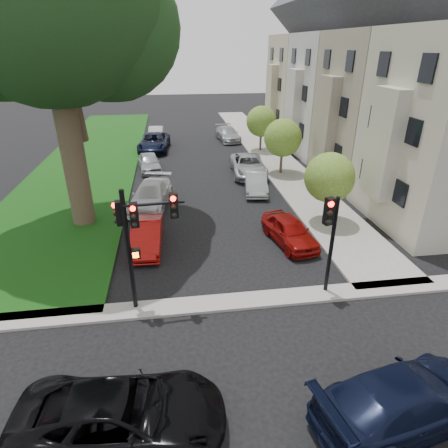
{
  "coord_description": "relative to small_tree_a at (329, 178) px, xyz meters",
  "views": [
    {
      "loc": [
        -2.09,
        -9.65,
        9.13
      ],
      "look_at": [
        0.0,
        5.0,
        2.0
      ],
      "focal_mm": 30.0,
      "sensor_mm": 36.0,
      "label": 1
    }
  ],
  "objects": [
    {
      "name": "car_cross_near",
      "position": [
        -9.95,
        -11.46,
        -1.95
      ],
      "size": [
        5.45,
        2.8,
        1.47
      ],
      "primitive_type": "imported",
      "rotation": [
        0.0,
        0.0,
        1.5
      ],
      "color": "black",
      "rests_on": "ground"
    },
    {
      "name": "traffic_signal_secondary",
      "position": [
        -2.58,
        -6.28,
        0.22
      ],
      "size": [
        0.56,
        0.45,
        4.16
      ],
      "color": "black",
      "rests_on": "ground"
    },
    {
      "name": "small_tree_a",
      "position": [
        0.0,
        0.0,
        0.0
      ],
      "size": [
        2.69,
        2.69,
        4.03
      ],
      "color": "brown",
      "rests_on": "ground"
    },
    {
      "name": "house_b",
      "position": [
        6.25,
        7.03,
        4.25
      ],
      "size": [
        7.7,
        7.55,
        15.97
      ],
      "color": "gray",
      "rests_on": "ground"
    },
    {
      "name": "car_parked_6",
      "position": [
        -9.71,
        3.82,
        -1.94
      ],
      "size": [
        2.99,
        5.4,
        1.48
      ],
      "primitive_type": "imported",
      "rotation": [
        0.0,
        0.0,
        -0.19
      ],
      "color": "silver",
      "rests_on": "ground"
    },
    {
      "name": "car_parked_8",
      "position": [
        -9.87,
        17.6,
        -1.89
      ],
      "size": [
        3.15,
        5.9,
        1.58
      ],
      "primitive_type": "imported",
      "rotation": [
        0.0,
        0.0,
        -0.1
      ],
      "color": "black",
      "rests_on": "ground"
    },
    {
      "name": "small_tree_b",
      "position": [
        -0.0,
        8.91,
        0.13
      ],
      "size": [
        2.82,
        2.82,
        4.23
      ],
      "color": "brown",
      "rests_on": "ground"
    },
    {
      "name": "car_parked_4",
      "position": [
        -2.38,
        20.57,
        -1.99
      ],
      "size": [
        2.39,
        4.94,
        1.39
      ],
      "primitive_type": "imported",
      "rotation": [
        0.0,
        0.0,
        0.1
      ],
      "color": "#999BA0",
      "rests_on": "ground"
    },
    {
      "name": "car_parked_7",
      "position": [
        -10.08,
        11.21,
        -2.0
      ],
      "size": [
        2.13,
        4.19,
        1.37
      ],
      "primitive_type": "imported",
      "rotation": [
        0.0,
        0.0,
        0.13
      ],
      "color": "#999BA0",
      "rests_on": "ground"
    },
    {
      "name": "car_parked_0",
      "position": [
        -2.67,
        -2.0,
        -1.99
      ],
      "size": [
        2.34,
        4.26,
        1.37
      ],
      "primitive_type": "imported",
      "rotation": [
        0.0,
        0.0,
        0.19
      ],
      "color": "maroon",
      "rests_on": "ground"
    },
    {
      "name": "small_tree_c",
      "position": [
        0.0,
        15.85,
        0.07
      ],
      "size": [
        2.76,
        2.76,
        4.14
      ],
      "color": "brown",
      "rests_on": "ground"
    },
    {
      "name": "car_cross_far",
      "position": [
        -2.59,
        -12.05,
        -1.92
      ],
      "size": [
        5.55,
        3.14,
        1.52
      ],
      "primitive_type": "imported",
      "rotation": [
        0.0,
        0.0,
        1.77
      ],
      "color": "black",
      "rests_on": "ground"
    },
    {
      "name": "car_parked_1",
      "position": [
        -2.76,
        5.42,
        -2.02
      ],
      "size": [
        1.99,
        4.2,
        1.33
      ],
      "primitive_type": "imported",
      "rotation": [
        0.0,
        0.0,
        -0.15
      ],
      "color": "#999BA0",
      "rests_on": "ground"
    },
    {
      "name": "car_parked_5",
      "position": [
        -9.73,
        -1.5,
        -2.01
      ],
      "size": [
        1.58,
        4.14,
        1.35
      ],
      "primitive_type": "imported",
      "rotation": [
        0.0,
        0.0,
        -0.04
      ],
      "color": "maroon",
      "rests_on": "ground"
    },
    {
      "name": "ground",
      "position": [
        -6.2,
        -8.47,
        -2.68
      ],
      "size": [
        140.0,
        140.0,
        0.0
      ],
      "primitive_type": "plane",
      "color": "black",
      "rests_on": "ground"
    },
    {
      "name": "car_parked_9",
      "position": [
        -9.78,
        21.72,
        -2.0
      ],
      "size": [
        1.63,
        4.18,
        1.36
      ],
      "primitive_type": "imported",
      "rotation": [
        0.0,
        0.0,
        -0.05
      ],
      "color": "silver",
      "rests_on": "ground"
    },
    {
      "name": "car_parked_2",
      "position": [
        -2.53,
        9.13,
        -1.94
      ],
      "size": [
        2.8,
        5.49,
        1.49
      ],
      "primitive_type": "imported",
      "rotation": [
        0.0,
        0.0,
        -0.06
      ],
      "color": "#999BA0",
      "rests_on": "ground"
    },
    {
      "name": "traffic_signal_main",
      "position": [
        -9.62,
        -6.24,
        0.66
      ],
      "size": [
        2.36,
        0.61,
        4.84
      ],
      "color": "black",
      "rests_on": "ground"
    },
    {
      "name": "sidewalk_right",
      "position": [
        0.55,
        15.53,
        -2.62
      ],
      "size": [
        3.5,
        44.0,
        0.12
      ],
      "primitive_type": "cube",
      "color": "gray",
      "rests_on": "ground"
    },
    {
      "name": "house_c",
      "position": [
        6.25,
        14.53,
        4.25
      ],
      "size": [
        7.7,
        7.55,
        15.97
      ],
      "color": "beige",
      "rests_on": "ground"
    },
    {
      "name": "sidewalk_cross",
      "position": [
        -6.2,
        -6.47,
        -2.62
      ],
      "size": [
        60.0,
        1.0,
        0.12
      ],
      "primitive_type": "cube",
      "color": "gray",
      "rests_on": "ground"
    },
    {
      "name": "grass_strip",
      "position": [
        -15.2,
        15.53,
        -2.62
      ],
      "size": [
        8.0,
        44.0,
        0.12
      ],
      "primitive_type": "cube",
      "color": "#133F12",
      "rests_on": "ground"
    },
    {
      "name": "house_d",
      "position": [
        6.25,
        22.03,
        4.25
      ],
      "size": [
        7.7,
        7.55,
        15.97
      ],
      "color": "tan",
      "rests_on": "ground"
    }
  ]
}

